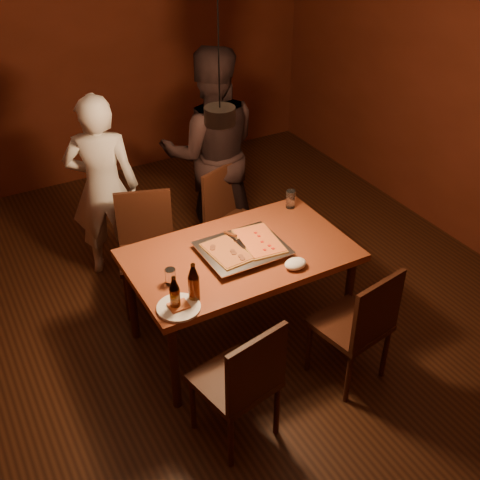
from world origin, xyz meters
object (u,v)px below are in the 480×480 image
chair_far_left (146,240)px  chair_far_right (231,211)px  chair_near_left (244,376)px  chair_near_right (362,319)px  beer_bottle_a (175,293)px  plate_slice (179,307)px  pendant_lamp (220,114)px  diner_white (103,188)px  pizza_tray (243,250)px  dining_table (240,261)px  beer_bottle_b (194,282)px  diner_dark (211,152)px

chair_far_left → chair_far_right: same height
chair_far_left → chair_near_left: 1.57m
chair_far_right → chair_near_right: size_ratio=1.11×
beer_bottle_a → plate_slice: size_ratio=0.89×
beer_bottle_a → pendant_lamp: 1.06m
chair_near_left → chair_far_right: bearing=52.6°
plate_slice → chair_far_left: bearing=79.1°
chair_far_right → pendant_lamp: bearing=37.7°
diner_white → beer_bottle_a: bearing=109.9°
chair_far_left → pizza_tray: chair_far_left is taller
chair_far_left → plate_slice: (-0.21, -1.09, 0.22)m
chair_near_left → diner_white: 2.10m
chair_far_left → diner_white: size_ratio=0.35×
dining_table → plate_slice: 0.69m
pizza_tray → beer_bottle_b: size_ratio=2.11×
beer_bottle_b → diner_dark: diner_dark is taller
chair_far_right → chair_near_left: 1.81m
plate_slice → dining_table: bearing=28.9°
beer_bottle_a → diner_dark: size_ratio=0.13×
pizza_tray → diner_dark: 1.31m
dining_table → beer_bottle_a: 0.72m
chair_far_left → pizza_tray: bearing=136.4°
pizza_tray → beer_bottle_b: 0.58m
beer_bottle_b → diner_white: (-0.04, 1.57, -0.11)m
plate_slice → pizza_tray: bearing=27.3°
chair_near_left → plate_slice: 0.55m
beer_bottle_a → diner_dark: (1.02, 1.55, 0.02)m
beer_bottle_a → plate_slice: (0.02, -0.01, -0.11)m
pendant_lamp → beer_bottle_b: bearing=-140.0°
chair_near_left → chair_near_right: same height
chair_near_right → diner_dark: 2.01m
plate_slice → pendant_lamp: pendant_lamp is taller
dining_table → chair_far_right: bearing=65.6°
pizza_tray → diner_white: (-0.53, 1.29, -0.00)m
chair_far_right → pendant_lamp: pendant_lamp is taller
chair_far_right → pizza_tray: chair_far_right is taller
pizza_tray → chair_near_right: bearing=-52.6°
pizza_tray → pendant_lamp: (-0.15, 0.00, 0.99)m
dining_table → chair_near_left: 0.92m
pendant_lamp → beer_bottle_a: bearing=-146.9°
chair_far_right → chair_near_right: same height
dining_table → diner_dark: size_ratio=0.85×
diner_dark → diner_white: bearing=17.5°
chair_far_left → beer_bottle_a: bearing=97.4°
chair_near_left → beer_bottle_a: 0.62m
beer_bottle_a → chair_far_right: bearing=49.1°
chair_near_right → beer_bottle_a: bearing=148.5°
dining_table → diner_dark: diner_dark is taller
chair_near_right → pendant_lamp: pendant_lamp is taller
beer_bottle_a → diner_dark: bearing=56.6°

